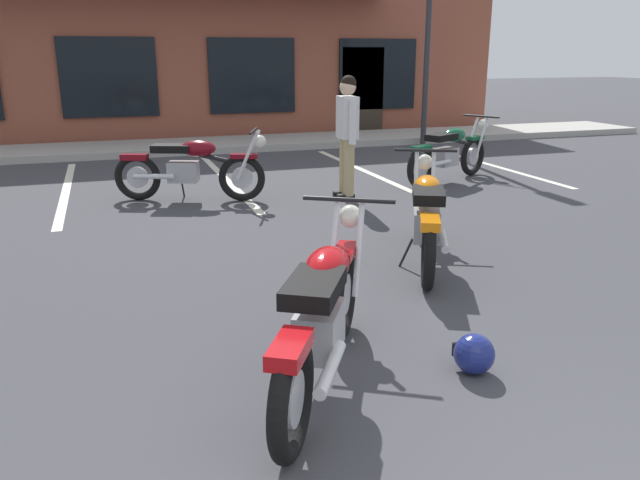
# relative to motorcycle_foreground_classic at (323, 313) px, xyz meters

# --- Properties ---
(ground_plane) EXTENTS (80.00, 80.00, 0.00)m
(ground_plane) POSITION_rel_motorcycle_foreground_classic_xyz_m (0.64, 1.69, -0.46)
(ground_plane) COLOR #3D3D42
(sidewalk_kerb) EXTENTS (22.00, 1.80, 0.14)m
(sidewalk_kerb) POSITION_rel_motorcycle_foreground_classic_xyz_m (0.64, 10.21, -0.39)
(sidewalk_kerb) COLOR #A8A59E
(sidewalk_kerb) RESTS_ON ground_plane
(brick_storefront_building) EXTENTS (15.94, 6.08, 4.14)m
(brick_storefront_building) POSITION_rel_motorcycle_foreground_classic_xyz_m (0.65, 14.16, 1.61)
(brick_storefront_building) COLOR brown
(brick_storefront_building) RESTS_ON ground_plane
(painted_stall_lines) EXTENTS (9.76, 4.80, 0.01)m
(painted_stall_lines) POSITION_rel_motorcycle_foreground_classic_xyz_m (0.64, 6.61, -0.46)
(painted_stall_lines) COLOR silver
(painted_stall_lines) RESTS_ON ground_plane
(motorcycle_foreground_classic) EXTENTS (1.33, 1.87, 0.98)m
(motorcycle_foreground_classic) POSITION_rel_motorcycle_foreground_classic_xyz_m (0.00, 0.00, 0.00)
(motorcycle_foreground_classic) COLOR black
(motorcycle_foreground_classic) RESTS_ON ground_plane
(motorcycle_black_cruiser) EXTENTS (1.94, 1.22, 0.98)m
(motorcycle_black_cruiser) POSITION_rel_motorcycle_foreground_classic_xyz_m (3.96, 5.38, 0.00)
(motorcycle_black_cruiser) COLOR black
(motorcycle_black_cruiser) RESTS_ON ground_plane
(motorcycle_silver_naked) EXTENTS (1.20, 1.95, 0.98)m
(motorcycle_silver_naked) POSITION_rel_motorcycle_foreground_classic_xyz_m (1.70, 1.90, 0.00)
(motorcycle_silver_naked) COLOR black
(motorcycle_silver_naked) RESTS_ON ground_plane
(motorcycle_blue_standard) EXTENTS (2.02, 1.05, 0.98)m
(motorcycle_blue_standard) POSITION_rel_motorcycle_foreground_classic_xyz_m (-0.08, 5.31, 0.00)
(motorcycle_blue_standard) COLOR black
(motorcycle_blue_standard) RESTS_ON ground_plane
(person_in_shorts_foreground) EXTENTS (0.30, 0.61, 1.68)m
(person_in_shorts_foreground) POSITION_rel_motorcycle_foreground_classic_xyz_m (1.99, 4.76, 0.49)
(person_in_shorts_foreground) COLOR black
(person_in_shorts_foreground) RESTS_ON ground_plane
(helmet_on_pavement) EXTENTS (0.26, 0.26, 0.26)m
(helmet_on_pavement) POSITION_rel_motorcycle_foreground_classic_xyz_m (0.95, -0.19, -0.33)
(helmet_on_pavement) COLOR navy
(helmet_on_pavement) RESTS_ON ground_plane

